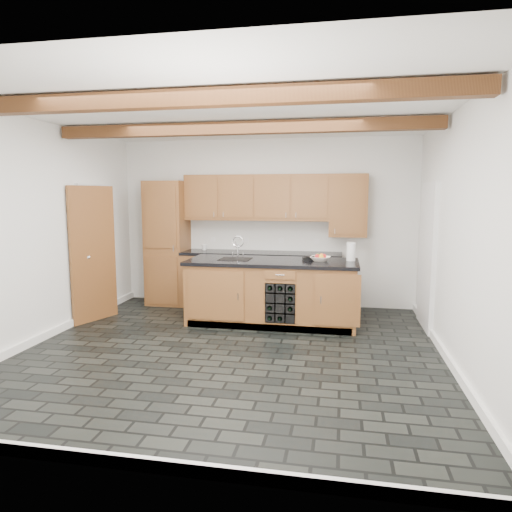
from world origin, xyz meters
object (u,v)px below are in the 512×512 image
at_px(fruit_bowl, 320,259).
at_px(paper_towel, 351,252).
at_px(kitchen_scale, 310,258).
at_px(island, 272,292).

height_order(fruit_bowl, paper_towel, paper_towel).
bearing_deg(paper_towel, kitchen_scale, -170.83).
relative_size(island, paper_towel, 9.40).
height_order(island, kitchen_scale, kitchen_scale).
relative_size(island, kitchen_scale, 10.95).
xyz_separation_m(fruit_bowl, paper_towel, (0.43, 0.14, 0.10)).
bearing_deg(paper_towel, island, -171.16).
relative_size(fruit_bowl, paper_towel, 1.07).
bearing_deg(island, kitchen_scale, 8.48).
height_order(island, fruit_bowl, fruit_bowl).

